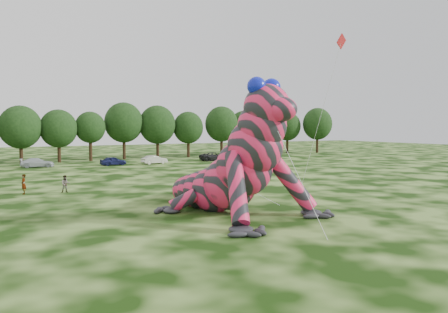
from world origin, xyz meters
TOP-DOWN VIEW (x-y plane):
  - ground at (0.00, 0.00)m, footprint 240.00×240.00m
  - inflatable_gecko at (-0.49, 6.81)m, footprint 20.05×22.08m
  - flying_kite at (11.97, 7.79)m, footprint 3.01×3.25m
  - tree_7 at (-10.08, 56.80)m, footprint 6.68×6.01m
  - tree_8 at (-4.22, 56.99)m, footprint 6.14×5.53m
  - tree_9 at (1.06, 57.35)m, footprint 5.27×4.74m
  - tree_10 at (7.40, 58.58)m, footprint 7.09×6.38m
  - tree_11 at (13.79, 58.20)m, footprint 7.01×6.31m
  - tree_12 at (20.01, 57.74)m, footprint 5.99×5.39m
  - tree_13 at (27.13, 57.13)m, footprint 6.83×6.15m
  - tree_14 at (33.46, 58.72)m, footprint 6.82×6.14m
  - tree_15 at (38.47, 57.77)m, footprint 7.17×6.45m
  - tree_16 at (45.45, 59.37)m, footprint 6.26×5.63m
  - tree_17 at (51.95, 56.66)m, footprint 6.98×6.28m
  - car_3 at (-8.45, 49.11)m, footprint 4.95×2.52m
  - car_4 at (2.32, 46.95)m, footprint 4.07×1.80m
  - car_5 at (8.82, 46.18)m, footprint 4.33×2.02m
  - car_6 at (20.48, 47.37)m, footprint 5.59×2.88m
  - car_7 at (27.58, 47.78)m, footprint 4.52×2.00m
  - spectator_5 at (2.85, 17.04)m, footprint 1.19×1.54m
  - spectator_0 at (-12.25, 21.87)m, footprint 0.46×0.68m
  - spectator_1 at (-8.78, 21.06)m, footprint 0.83×0.67m

SIDE VIEW (x-z plane):
  - ground at x=0.00m, z-range 0.00..0.00m
  - car_7 at x=27.58m, z-range 0.00..1.29m
  - car_4 at x=2.32m, z-range 0.00..1.36m
  - car_5 at x=8.82m, z-range 0.00..1.37m
  - car_3 at x=-8.45m, z-range 0.00..1.38m
  - car_6 at x=20.48m, z-range 0.00..1.51m
  - spectator_1 at x=-8.78m, z-range 0.00..1.60m
  - spectator_5 at x=2.85m, z-range 0.00..1.62m
  - spectator_0 at x=-12.25m, z-range 0.00..1.81m
  - tree_9 at x=1.06m, z-range 0.00..8.68m
  - tree_8 at x=-4.22m, z-range 0.00..8.94m
  - tree_12 at x=20.01m, z-range 0.00..8.97m
  - inflatable_gecko at x=-0.49m, z-range 0.00..9.29m
  - tree_16 at x=45.45m, z-range 0.00..9.37m
  - tree_14 at x=33.46m, z-range 0.00..9.40m
  - tree_7 at x=-10.08m, z-range 0.00..9.48m
  - tree_15 at x=38.47m, z-range 0.00..9.63m
  - tree_11 at x=13.79m, z-range 0.00..10.07m
  - tree_13 at x=27.13m, z-range 0.00..10.13m
  - tree_17 at x=51.95m, z-range 0.00..10.30m
  - tree_10 at x=7.40m, z-range 0.00..10.50m
  - flying_kite at x=11.97m, z-range 5.44..19.68m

